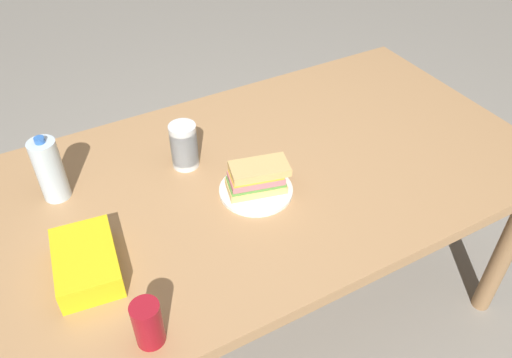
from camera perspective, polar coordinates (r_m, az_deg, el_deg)
The scene contains 8 objects.
ground_plane at distance 2.14m, azimuth -0.02°, elevation -14.74°, with size 8.00×8.00×0.00m, color gray.
dining_table at distance 1.64m, azimuth -0.02°, elevation -1.50°, with size 1.83×0.98×0.74m.
paper_plate at distance 1.52m, azimuth 0.00°, elevation -1.26°, with size 0.22×0.22×0.01m, color white.
sandwich at distance 1.49m, azimuth 0.12°, elevation 0.15°, with size 0.20×0.13×0.08m.
soda_can_red at distance 1.18m, azimuth -11.99°, elevation -15.51°, with size 0.07×0.07×0.12m, color maroon.
chip_bag at distance 1.36m, azimuth -18.44°, elevation -8.81°, with size 0.23×0.15×0.07m, color yellow.
water_bottle_tall at distance 1.56m, azimuth -22.07°, elevation 0.96°, with size 0.08×0.08×0.21m.
plastic_cup_stack at distance 1.59m, azimuth -8.04°, elevation 3.71°, with size 0.08×0.08×0.15m.
Camera 1 is at (-0.58, -1.06, 1.77)m, focal length 35.80 mm.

